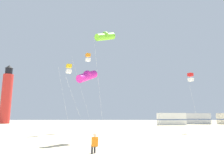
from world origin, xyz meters
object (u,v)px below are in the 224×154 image
kite_flyer_standing (94,143)px  kite_box_gold (69,69)px  kite_box_scarlet (190,77)px  lighthouse_distant (6,96)px  rv_van_white (171,119)px  kite_tube_lime (105,36)px  kite_tube_magenta (87,76)px  kite_box_orange (88,57)px  rv_van_silver (197,119)px

kite_flyer_standing → kite_box_gold: kite_box_gold is taller
kite_box_scarlet → kite_box_gold: bearing=-170.1°
kite_flyer_standing → lighthouse_distant: bearing=-75.7°
rv_van_white → kite_tube_lime: bearing=-121.0°
kite_tube_magenta → kite_tube_lime: (1.51, 1.83, 4.46)m
kite_box_gold → kite_box_orange: bearing=63.2°
kite_box_scarlet → rv_van_white: size_ratio=1.22×
kite_flyer_standing → kite_tube_magenta: bearing=-95.9°
kite_tube_lime → kite_box_scarlet: size_ratio=1.33×
kite_box_scarlet → lighthouse_distant: size_ratio=0.48×
kite_flyer_standing → rv_van_white: (15.10, 37.76, 0.78)m
kite_flyer_standing → kite_tube_lime: bearing=-110.1°
kite_tube_magenta → kite_box_scarlet: (13.30, 10.61, 1.88)m
kite_box_orange → kite_tube_lime: (2.88, -9.74, -0.58)m
kite_box_orange → rv_van_white: bearing=49.2°
kite_tube_magenta → lighthouse_distant: lighthouse_distant is taller
kite_box_orange → kite_tube_lime: 10.17m
kite_tube_magenta → kite_tube_lime: bearing=50.4°
kite_tube_magenta → rv_van_white: bearing=63.0°
rv_van_white → kite_tube_magenta: bearing=-121.9°
kite_box_orange → rv_van_silver: (25.96, 25.75, -9.27)m
rv_van_silver → kite_box_orange: bearing=-130.3°
kite_box_scarlet → kite_tube_lime: bearing=-143.3°
kite_box_scarlet → lighthouse_distant: (-41.25, 30.25, 0.34)m
rv_van_silver → rv_van_white: bearing=-142.4°
kite_box_orange → rv_van_white: kite_box_orange is taller
kite_flyer_standing → lighthouse_distant: size_ratio=0.07×
kite_box_orange → kite_flyer_standing: bearing=-81.5°
lighthouse_distant → rv_van_white: bearing=-11.3°
kite_box_orange → rv_van_silver: 37.72m
kite_box_gold → lighthouse_distant: lighthouse_distant is taller
kite_box_orange → kite_box_gold: kite_box_orange is taller
kite_tube_lime → rv_van_silver: bearing=57.0°
kite_flyer_standing → rv_van_silver: rv_van_silver is taller
kite_box_gold → rv_van_white: (19.63, 24.31, -6.66)m
kite_tube_magenta → rv_van_white: 36.18m
kite_tube_lime → rv_van_white: 34.73m
rv_van_silver → kite_tube_magenta: bearing=-118.4°
kite_tube_magenta → kite_box_gold: (-3.32, 7.71, 2.43)m
kite_tube_lime → rv_van_silver: (23.08, 35.49, -8.69)m
rv_van_white → rv_van_silver: (8.29, 5.30, 0.00)m
kite_box_gold → rv_van_silver: size_ratio=1.30×
kite_box_gold → rv_van_white: bearing=51.1°
kite_box_orange → rv_van_silver: kite_box_orange is taller
kite_tube_lime → kite_box_gold: bearing=129.4°
kite_box_scarlet → rv_van_silver: bearing=67.1°
rv_van_white → kite_flyer_standing: bearing=-116.7°
kite_tube_magenta → kite_box_scarlet: size_ratio=0.78×
kite_flyer_standing → lighthouse_distant: 55.44m
kite_flyer_standing → kite_box_orange: size_ratio=0.10×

